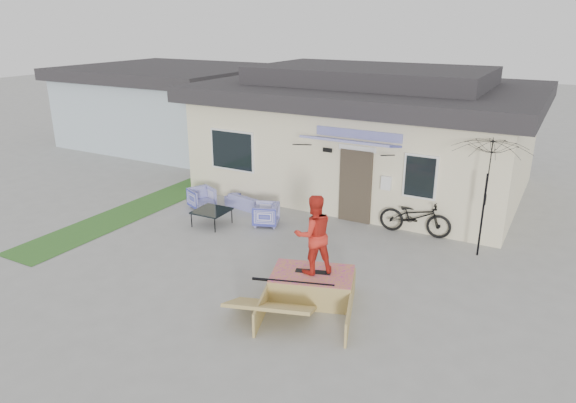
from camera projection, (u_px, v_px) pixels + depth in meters
The scene contains 13 objects.
ground at pixel (238, 276), 11.80m from camera, with size 90.00×90.00×0.00m, color gray.
grass_strip at pixel (134, 211), 15.84m from camera, with size 1.40×8.00×0.01m, color #2E6125.
house at pixel (368, 130), 17.75m from camera, with size 10.80×8.49×4.10m.
neighbor_house at pixel (172, 104), 24.28m from camera, with size 8.60×7.60×3.50m.
loveseat at pixel (247, 199), 15.98m from camera, with size 1.46×0.43×0.57m, color #282FA0.
armchair_left at pixel (202, 197), 15.97m from camera, with size 0.69×0.64×0.71m, color #282FA0.
armchair_right at pixel (266, 213), 14.64m from camera, with size 0.68×0.64×0.70m, color #282FA0.
coffee_table at pixel (212, 218), 14.68m from camera, with size 0.90×0.90×0.45m, color black.
bicycle at pixel (416, 213), 13.93m from camera, with size 0.67×1.92×1.23m, color black.
patio_umbrella at pixel (486, 188), 12.29m from camera, with size 2.21×2.11×2.20m.
skate_ramp at pixel (312, 286), 10.81m from camera, with size 1.67×2.23×0.56m, color tan, non-canonical shape.
skateboard at pixel (313, 271), 10.77m from camera, with size 0.74×0.18×0.05m, color black.
skater at pixel (314, 233), 10.48m from camera, with size 0.82×0.63×1.67m, color red.
Camera 1 is at (6.14, -8.69, 5.51)m, focal length 32.44 mm.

